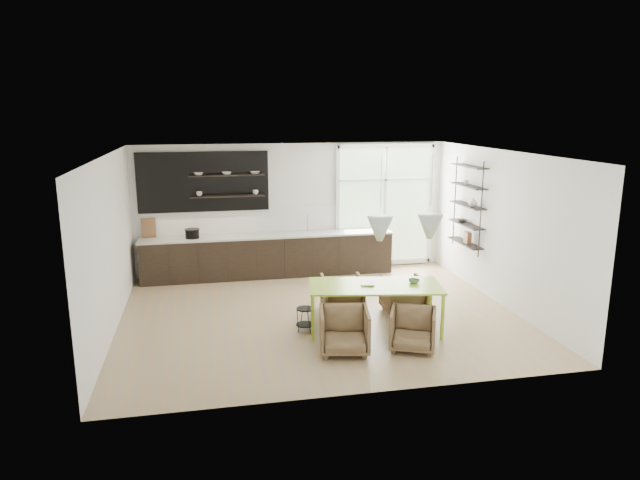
{
  "coord_description": "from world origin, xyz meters",
  "views": [
    {
      "loc": [
        -1.93,
        -9.56,
        3.62
      ],
      "look_at": [
        0.14,
        0.6,
        1.24
      ],
      "focal_mm": 32.0,
      "sensor_mm": 36.0,
      "label": 1
    }
  ],
  "objects_px": {
    "dining_table": "(375,288)",
    "wire_stool": "(305,316)",
    "armchair_front_right": "(413,329)",
    "armchair_back_left": "(342,294)",
    "armchair_front_left": "(344,331)",
    "armchair_back_right": "(403,295)"
  },
  "relations": [
    {
      "from": "armchair_front_right",
      "to": "wire_stool",
      "type": "height_order",
      "value": "armchair_front_right"
    },
    {
      "from": "armchair_back_left",
      "to": "armchair_back_right",
      "type": "bearing_deg",
      "value": 169.31
    },
    {
      "from": "dining_table",
      "to": "wire_stool",
      "type": "distance_m",
      "value": 1.26
    },
    {
      "from": "dining_table",
      "to": "armchair_front_right",
      "type": "distance_m",
      "value": 1.02
    },
    {
      "from": "armchair_front_left",
      "to": "armchair_front_right",
      "type": "distance_m",
      "value": 1.07
    },
    {
      "from": "dining_table",
      "to": "armchair_front_right",
      "type": "bearing_deg",
      "value": -57.41
    },
    {
      "from": "armchair_back_left",
      "to": "wire_stool",
      "type": "relative_size",
      "value": 1.88
    },
    {
      "from": "armchair_front_right",
      "to": "armchair_back_left",
      "type": "bearing_deg",
      "value": 133.61
    },
    {
      "from": "armchair_back_right",
      "to": "armchair_front_right",
      "type": "relative_size",
      "value": 1.05
    },
    {
      "from": "armchair_front_left",
      "to": "dining_table",
      "type": "bearing_deg",
      "value": 57.28
    },
    {
      "from": "armchair_back_left",
      "to": "armchair_front_left",
      "type": "bearing_deg",
      "value": 81.62
    },
    {
      "from": "armchair_back_right",
      "to": "armchair_back_left",
      "type": "bearing_deg",
      "value": -13.85
    },
    {
      "from": "dining_table",
      "to": "armchair_back_right",
      "type": "height_order",
      "value": "dining_table"
    },
    {
      "from": "armchair_front_right",
      "to": "wire_stool",
      "type": "distance_m",
      "value": 1.83
    },
    {
      "from": "wire_stool",
      "to": "armchair_front_right",
      "type": "bearing_deg",
      "value": -35.35
    },
    {
      "from": "armchair_back_left",
      "to": "armchair_front_left",
      "type": "distance_m",
      "value": 1.78
    },
    {
      "from": "dining_table",
      "to": "wire_stool",
      "type": "relative_size",
      "value": 5.8
    },
    {
      "from": "dining_table",
      "to": "wire_stool",
      "type": "bearing_deg",
      "value": 179.74
    },
    {
      "from": "armchair_front_right",
      "to": "armchair_front_left",
      "type": "bearing_deg",
      "value": -161.6
    },
    {
      "from": "armchair_back_right",
      "to": "armchair_front_left",
      "type": "bearing_deg",
      "value": 45.98
    },
    {
      "from": "dining_table",
      "to": "armchair_back_right",
      "type": "relative_size",
      "value": 3.13
    },
    {
      "from": "dining_table",
      "to": "armchair_front_left",
      "type": "relative_size",
      "value": 3.04
    }
  ]
}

